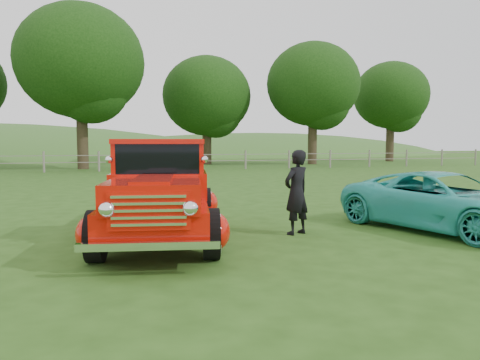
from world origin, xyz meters
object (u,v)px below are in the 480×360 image
object	(u,v)px
man	(296,192)
red_pickup	(161,195)
tree_far_east	(391,96)
tree_mid_east	(313,85)
tree_near_east	(207,96)
teal_sedan	(445,202)
tree_near_west	(80,62)

from	to	relation	value
man	red_pickup	bearing A→B (deg)	-30.94
tree_far_east	red_pickup	bearing A→B (deg)	-129.98
tree_mid_east	man	world-z (taller)	tree_mid_east
tree_near_east	red_pickup	distance (m)	28.51
tree_mid_east	teal_sedan	size ratio (longest dim) A/B	2.29
tree_near_east	red_pickup	size ratio (longest dim) A/B	1.60
tree_mid_east	man	xyz separation A→B (m)	(-12.27, -25.59, -5.38)
tree_mid_east	tree_far_east	xyz separation A→B (m)	(9.00, 3.00, -0.31)
red_pickup	teal_sedan	bearing A→B (deg)	2.63
tree_mid_east	tree_far_east	distance (m)	9.49
red_pickup	man	size ratio (longest dim) A/B	3.28
tree_near_west	red_pickup	xyz separation A→B (m)	(2.24, -23.34, -6.00)
tree_near_west	tree_near_east	distance (m)	9.97
tree_near_east	teal_sedan	world-z (taller)	tree_near_east
tree_near_west	teal_sedan	xyz separation A→B (m)	(7.66, -24.06, -6.22)
tree_near_east	teal_sedan	size ratio (longest dim) A/B	2.02
tree_mid_east	man	distance (m)	28.88
tree_far_east	tree_near_west	bearing A→B (deg)	-169.11
tree_near_west	teal_sedan	size ratio (longest dim) A/B	2.53
tree_near_east	tree_mid_east	size ratio (longest dim) A/B	0.88
tree_near_west	tree_mid_east	xyz separation A→B (m)	(17.00, 2.00, -0.62)
teal_sedan	tree_mid_east	bearing A→B (deg)	53.90
tree_near_west	red_pickup	distance (m)	24.20
tree_mid_east	tree_near_west	bearing A→B (deg)	-173.29
tree_near_east	tree_mid_east	distance (m)	8.30
teal_sedan	tree_near_east	bearing A→B (deg)	70.89
tree_near_east	red_pickup	world-z (taller)	tree_near_east
tree_far_east	man	bearing A→B (deg)	-126.65
man	tree_far_east	bearing A→B (deg)	-151.90
teal_sedan	man	xyz separation A→B (m)	(-2.93, 0.47, 0.22)
tree_near_east	man	distance (m)	28.27
tree_near_east	tree_mid_east	bearing A→B (deg)	-14.04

